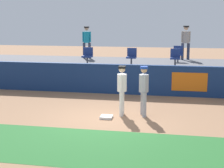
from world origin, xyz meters
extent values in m
plane|color=#936B4C|center=(0.00, 0.00, 0.00)|extent=(60.00, 60.00, 0.00)
cube|color=#26662B|center=(0.00, -2.51, 0.00)|extent=(18.00, 2.80, 0.01)
cube|color=white|center=(0.00, 0.19, 0.04)|extent=(0.40, 0.40, 0.08)
cylinder|color=white|center=(0.44, 0.85, 0.43)|extent=(0.15, 0.15, 0.85)
cylinder|color=white|center=(0.46, 0.54, 0.43)|extent=(0.15, 0.15, 0.85)
cylinder|color=white|center=(0.45, 0.69, 1.15)|extent=(0.35, 0.35, 0.60)
sphere|color=beige|center=(0.45, 0.69, 1.63)|extent=(0.22, 0.22, 0.22)
cube|color=black|center=(0.45, 0.69, 1.70)|extent=(0.25, 0.25, 0.08)
cylinder|color=white|center=(0.44, 0.89, 1.17)|extent=(0.09, 0.09, 0.56)
cylinder|color=white|center=(0.46, 0.49, 1.17)|extent=(0.09, 0.09, 0.56)
ellipsoid|color=brown|center=(0.53, 0.90, 0.93)|extent=(0.13, 0.21, 0.28)
cylinder|color=#9EA3AD|center=(1.15, 0.89, 0.43)|extent=(0.15, 0.15, 0.85)
cylinder|color=#9EA3AD|center=(1.25, 0.59, 0.43)|extent=(0.15, 0.15, 0.85)
cylinder|color=#9EA3AD|center=(1.20, 0.74, 1.15)|extent=(0.41, 0.41, 0.60)
sphere|color=tan|center=(1.20, 0.74, 1.62)|extent=(0.22, 0.22, 0.22)
cube|color=#193899|center=(1.20, 0.74, 1.70)|extent=(0.29, 0.29, 0.08)
cylinder|color=#9EA3AD|center=(1.14, 0.93, 1.17)|extent=(0.09, 0.09, 0.56)
cylinder|color=#9EA3AD|center=(1.26, 0.55, 1.17)|extent=(0.09, 0.09, 0.56)
cube|color=navy|center=(0.00, 4.15, 0.67)|extent=(18.00, 0.24, 1.34)
cube|color=orange|center=(2.84, 4.03, 0.67)|extent=(1.50, 0.02, 0.80)
cube|color=#59595E|center=(0.00, 6.72, 0.55)|extent=(18.00, 4.80, 1.10)
cylinder|color=#4C4C51|center=(2.19, 5.52, 1.30)|extent=(0.08, 0.08, 0.40)
cube|color=navy|center=(2.19, 5.52, 1.50)|extent=(0.47, 0.44, 0.08)
cube|color=navy|center=(2.19, 5.71, 1.74)|extent=(0.47, 0.06, 0.40)
cylinder|color=#4C4C51|center=(-2.07, 5.52, 1.30)|extent=(0.08, 0.08, 0.40)
cube|color=navy|center=(-2.07, 5.52, 1.50)|extent=(0.48, 0.44, 0.08)
cube|color=navy|center=(-2.07, 5.71, 1.74)|extent=(0.48, 0.06, 0.40)
cylinder|color=#4C4C51|center=(0.12, 5.52, 1.30)|extent=(0.08, 0.08, 0.40)
cube|color=navy|center=(0.12, 5.52, 1.50)|extent=(0.46, 0.44, 0.08)
cube|color=navy|center=(0.12, 5.71, 1.74)|extent=(0.46, 0.06, 0.40)
cylinder|color=#4C4C51|center=(2.31, 7.32, 1.30)|extent=(0.08, 0.08, 0.40)
cube|color=navy|center=(2.31, 7.32, 1.50)|extent=(0.47, 0.44, 0.08)
cube|color=navy|center=(2.31, 7.51, 1.74)|extent=(0.47, 0.06, 0.40)
cylinder|color=#33384C|center=(-2.65, 8.26, 1.54)|extent=(0.15, 0.15, 0.88)
cylinder|color=#33384C|center=(-2.98, 8.25, 1.54)|extent=(0.15, 0.15, 0.88)
cylinder|color=teal|center=(-2.82, 8.26, 2.29)|extent=(0.34, 0.34, 0.62)
sphere|color=tan|center=(-2.82, 8.26, 2.78)|extent=(0.23, 0.23, 0.23)
cube|color=black|center=(-2.82, 8.26, 2.85)|extent=(0.24, 0.24, 0.08)
cylinder|color=teal|center=(-2.61, 8.26, 2.31)|extent=(0.09, 0.09, 0.58)
cylinder|color=teal|center=(-3.02, 8.25, 2.31)|extent=(0.09, 0.09, 0.58)
cylinder|color=#33384C|center=(2.86, 8.58, 1.56)|extent=(0.15, 0.15, 0.91)
cylinder|color=#33384C|center=(2.54, 8.48, 1.56)|extent=(0.15, 0.15, 0.91)
cylinder|color=#A5998C|center=(2.70, 8.53, 2.33)|extent=(0.44, 0.44, 0.64)
sphere|color=tan|center=(2.70, 8.53, 2.83)|extent=(0.24, 0.24, 0.24)
cube|color=black|center=(2.70, 8.53, 2.91)|extent=(0.31, 0.31, 0.08)
cylinder|color=#A5998C|center=(2.90, 8.59, 2.35)|extent=(0.09, 0.09, 0.60)
cylinder|color=#A5998C|center=(2.50, 8.47, 2.35)|extent=(0.09, 0.09, 0.60)
camera|label=1|loc=(2.34, -10.99, 3.35)|focal=55.85mm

